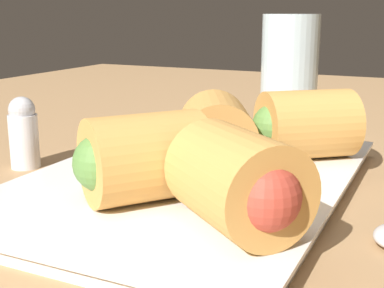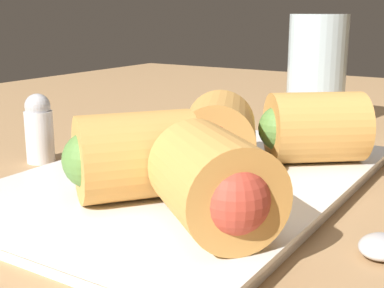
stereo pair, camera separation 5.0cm
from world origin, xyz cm
name	(u,v)px [view 2 (the right image)]	position (x,y,z in cm)	size (l,w,h in cm)	color
table_surface	(177,221)	(0.00, 0.00, 1.00)	(180.00, 140.00, 2.00)	#A87F54
serving_plate	(192,182)	(3.97, 1.21, 2.76)	(34.67, 23.74, 1.50)	white
roll_front_left	(214,134)	(5.61, 0.16, 6.53)	(9.85, 9.02, 6.07)	#D19347
roll_front_right	(217,184)	(-5.42, -6.51, 6.53)	(9.73, 10.00, 6.07)	#D19347
roll_back_left	(128,156)	(-3.42, 1.71, 6.53)	(10.01, 9.68, 6.07)	#D19347
roll_back_right	(310,128)	(12.29, -5.52, 6.53)	(9.72, 10.00, 6.07)	#D19347
drinking_glass	(317,72)	(32.80, 1.42, 8.95)	(7.13, 7.13, 13.90)	silver
salt_shaker	(39,128)	(3.32, 18.20, 5.34)	(2.69, 2.69, 6.69)	silver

